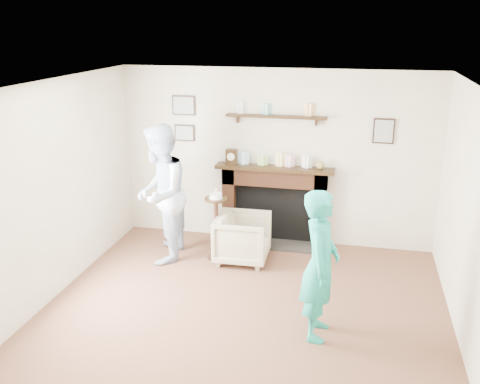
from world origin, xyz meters
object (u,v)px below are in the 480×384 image
object	(u,v)px
man	(163,258)
woman	(317,333)
pedestal_table	(216,216)
armchair	(243,260)

from	to	relation	value
man	woman	world-z (taller)	man
woman	pedestal_table	distance (m)	2.25
man	woman	size ratio (longest dim) A/B	1.18
armchair	man	distance (m)	1.09
armchair	pedestal_table	size ratio (longest dim) A/B	0.71
woman	armchair	bearing A→B (deg)	36.75
woman	pedestal_table	world-z (taller)	pedestal_table
man	pedestal_table	xyz separation A→B (m)	(0.71, 0.17, 0.61)
armchair	woman	distance (m)	1.94
armchair	pedestal_table	xyz separation A→B (m)	(-0.36, -0.01, 0.61)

